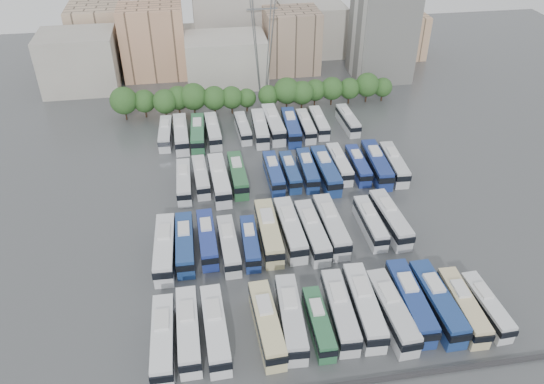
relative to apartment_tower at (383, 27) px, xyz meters
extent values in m
plane|color=#424447|center=(-34.00, -58.00, -13.00)|extent=(220.00, 220.00, 0.00)
cube|color=#2D2D30|center=(-34.00, -91.00, -12.75)|extent=(56.00, 0.50, 0.50)
cylinder|color=black|center=(-64.34, -15.98, -11.73)|extent=(0.36, 0.36, 2.55)
sphere|color=#234C1E|center=(-64.34, -15.98, -8.27)|extent=(6.11, 6.11, 6.11)
cylinder|color=black|center=(-59.99, -15.25, -11.93)|extent=(0.36, 0.36, 2.14)
sphere|color=#234C1E|center=(-59.99, -15.25, -9.03)|extent=(5.13, 5.13, 5.13)
cylinder|color=black|center=(-55.37, -16.75, -11.86)|extent=(0.36, 0.36, 2.27)
sphere|color=#234C1E|center=(-55.37, -16.75, -8.78)|extent=(5.45, 5.45, 5.45)
cylinder|color=black|center=(-52.45, -15.17, -11.87)|extent=(0.36, 0.36, 2.25)
sphere|color=#234C1E|center=(-52.45, -15.17, -8.82)|extent=(5.41, 5.41, 5.41)
cylinder|color=black|center=(-48.98, -16.18, -11.74)|extent=(0.36, 0.36, 2.53)
sphere|color=#234C1E|center=(-48.98, -16.18, -8.30)|extent=(6.07, 6.07, 6.07)
cylinder|color=black|center=(-44.36, -16.68, -11.86)|extent=(0.36, 0.36, 2.27)
sphere|color=#234C1E|center=(-44.36, -16.68, -8.78)|extent=(5.46, 5.46, 5.46)
cylinder|color=black|center=(-40.42, -16.40, -11.93)|extent=(0.36, 0.36, 2.14)
sphere|color=#234C1E|center=(-40.42, -16.40, -9.03)|extent=(5.13, 5.13, 5.13)
cylinder|color=black|center=(-36.91, -15.81, -12.10)|extent=(0.36, 0.36, 1.80)
sphere|color=#234C1E|center=(-36.91, -15.81, -9.65)|extent=(4.33, 4.33, 4.33)
cylinder|color=black|center=(-31.88, -16.10, -12.00)|extent=(0.36, 0.36, 1.99)
sphere|color=#234C1E|center=(-31.88, -16.10, -9.30)|extent=(4.78, 4.78, 4.78)
cylinder|color=black|center=(-27.64, -16.26, -11.74)|extent=(0.36, 0.36, 2.52)
sphere|color=#234C1E|center=(-27.64, -16.26, -8.31)|extent=(6.06, 6.06, 6.06)
cylinder|color=black|center=(-24.17, -16.83, -11.87)|extent=(0.36, 0.36, 2.26)
sphere|color=#234C1E|center=(-24.17, -16.83, -8.80)|extent=(5.43, 5.43, 5.43)
cylinder|color=black|center=(-20.69, -15.18, -11.95)|extent=(0.36, 0.36, 2.09)
sphere|color=#234C1E|center=(-20.69, -15.18, -9.11)|extent=(5.02, 5.02, 5.02)
cylinder|color=black|center=(-16.73, -15.48, -11.89)|extent=(0.36, 0.36, 2.23)
sphere|color=#234C1E|center=(-16.73, -15.48, -8.86)|extent=(5.35, 5.35, 5.35)
cylinder|color=black|center=(-12.43, -15.41, -11.97)|extent=(0.36, 0.36, 2.06)
sphere|color=#234C1E|center=(-12.43, -15.41, -9.17)|extent=(4.94, 4.94, 4.94)
cylinder|color=black|center=(-8.04, -15.16, -11.82)|extent=(0.36, 0.36, 2.35)
sphere|color=#234C1E|center=(-8.04, -15.16, -8.63)|extent=(5.65, 5.65, 5.65)
cylinder|color=black|center=(-4.15, -15.25, -12.06)|extent=(0.36, 0.36, 1.89)
sphere|color=#234C1E|center=(-4.15, -15.25, -9.49)|extent=(4.54, 4.54, 4.54)
cube|color=#9E998E|center=(-76.00, 4.00, -6.00)|extent=(18.00, 14.00, 14.00)
cube|color=tan|center=(-58.00, 10.00, -4.00)|extent=(16.00, 12.00, 18.00)
cube|color=#ADA89E|center=(-40.00, 2.00, -7.00)|extent=(20.00, 14.00, 12.00)
cube|color=gray|center=(-22.00, 8.00, -5.00)|extent=(14.00, 12.00, 16.00)
cube|color=gray|center=(-36.00, 22.00, -3.00)|extent=(22.00, 16.00, 20.00)
cube|color=tan|center=(-72.00, 20.00, -5.00)|extent=(16.00, 14.00, 16.00)
cube|color=#A39E93|center=(-14.00, 20.00, -6.00)|extent=(18.00, 14.00, 14.00)
cube|color=tan|center=(10.00, 14.00, -7.00)|extent=(14.00, 12.00, 12.00)
cube|color=gray|center=(-48.00, 16.00, -8.00)|extent=(12.00, 10.00, 10.00)
cube|color=silver|center=(0.00, 0.00, 0.00)|extent=(14.00, 14.00, 26.00)
cylinder|color=slate|center=(-34.00, -10.00, 4.00)|extent=(2.90, 2.91, 33.83)
cylinder|color=slate|center=(-34.00, -6.00, 4.00)|extent=(2.90, 2.91, 33.83)
cylinder|color=slate|center=(-30.00, -10.00, 4.00)|extent=(2.90, 2.91, 33.83)
cylinder|color=slate|center=(-30.00, -6.00, 4.00)|extent=(2.90, 2.91, 33.83)
cube|color=slate|center=(-32.00, -8.00, 8.08)|extent=(7.00, 0.30, 0.30)
cube|color=white|center=(-55.37, -82.24, -11.24)|extent=(2.77, 12.43, 3.51)
cube|color=black|center=(-55.37, -82.39, -10.57)|extent=(2.89, 12.62, 1.03)
cube|color=silver|center=(-55.35, -80.69, -9.26)|extent=(1.79, 3.33, 0.45)
cube|color=white|center=(-52.22, -81.24, -11.24)|extent=(2.80, 12.43, 3.51)
cube|color=black|center=(-52.21, -81.40, -10.57)|extent=(2.93, 12.62, 1.03)
cube|color=silver|center=(-52.24, -79.69, -9.26)|extent=(1.80, 3.33, 0.45)
cube|color=white|center=(-48.81, -81.59, -11.22)|extent=(3.12, 12.66, 3.56)
cube|color=black|center=(-48.80, -81.74, -10.54)|extent=(3.26, 12.86, 1.05)
cube|color=silver|center=(-48.87, -80.02, -9.21)|extent=(1.90, 3.42, 0.46)
cube|color=beige|center=(-42.21, -81.80, -11.22)|extent=(3.21, 12.65, 3.56)
cube|color=black|center=(-42.21, -81.96, -10.54)|extent=(3.34, 12.84, 1.05)
cube|color=silver|center=(-42.28, -80.23, -9.21)|extent=(1.92, 3.42, 0.46)
cube|color=silver|center=(-38.97, -81.30, -11.19)|extent=(3.37, 12.87, 3.61)
cube|color=black|center=(-38.98, -81.45, -10.50)|extent=(3.50, 13.07, 1.06)
cube|color=silver|center=(-38.89, -79.70, -9.15)|extent=(1.98, 3.49, 0.47)
cube|color=#2D6941|center=(-35.52, -82.48, -11.50)|extent=(2.28, 10.58, 3.00)
cube|color=black|center=(-35.52, -82.62, -10.93)|extent=(2.39, 10.74, 0.88)
cube|color=silver|center=(-35.51, -81.16, -9.81)|extent=(1.51, 2.83, 0.39)
cube|color=silver|center=(-32.35, -81.12, -11.23)|extent=(3.14, 12.60, 3.54)
cube|color=black|center=(-32.36, -81.27, -10.55)|extent=(3.27, 12.79, 1.04)
cube|color=silver|center=(-32.29, -79.56, -9.23)|extent=(1.90, 3.40, 0.46)
cube|color=silver|center=(-28.99, -80.86, -11.14)|extent=(3.29, 13.21, 3.72)
cube|color=black|center=(-28.99, -81.02, -10.43)|extent=(3.43, 13.42, 1.09)
cube|color=silver|center=(-28.92, -79.22, -9.04)|extent=(1.99, 3.57, 0.48)
cube|color=silver|center=(-25.62, -82.30, -11.19)|extent=(3.28, 12.88, 3.62)
cube|color=black|center=(-25.61, -82.46, -10.50)|extent=(3.41, 13.08, 1.06)
cube|color=silver|center=(-25.69, -80.70, -9.15)|extent=(1.96, 3.48, 0.47)
cube|color=navy|center=(-22.59, -81.07, -11.13)|extent=(3.08, 13.23, 3.73)
cube|color=black|center=(-22.59, -81.24, -10.42)|extent=(3.21, 13.43, 1.10)
cube|color=silver|center=(-22.55, -79.43, -9.03)|extent=(1.94, 3.55, 0.48)
cube|color=navy|center=(-19.08, -81.76, -11.13)|extent=(3.13, 13.27, 3.74)
cube|color=black|center=(-19.08, -81.93, -10.41)|extent=(3.26, 13.47, 1.10)
cube|color=silver|center=(-19.12, -80.11, -9.02)|extent=(1.96, 3.57, 0.48)
cube|color=beige|center=(-15.86, -82.81, -11.31)|extent=(2.80, 11.96, 3.37)
cube|color=black|center=(-15.87, -82.96, -10.67)|extent=(2.92, 12.14, 0.99)
cube|color=silver|center=(-15.83, -81.32, -9.41)|extent=(1.76, 3.21, 0.44)
cube|color=silver|center=(-12.61, -83.13, -11.50)|extent=(2.66, 10.69, 3.01)
cube|color=black|center=(-12.60, -83.26, -10.92)|extent=(2.77, 10.85, 0.88)
cube|color=silver|center=(-12.66, -81.81, -9.80)|extent=(1.61, 2.89, 0.39)
cube|color=silver|center=(-55.27, -64.80, -11.15)|extent=(3.18, 13.16, 3.71)
cube|color=black|center=(-55.28, -64.96, -10.44)|extent=(3.32, 13.36, 1.09)
cube|color=silver|center=(-55.22, -63.17, -9.05)|extent=(1.96, 3.54, 0.48)
cube|color=navy|center=(-52.26, -64.04, -11.27)|extent=(2.65, 12.21, 3.46)
cube|color=black|center=(-52.26, -64.20, -10.61)|extent=(2.77, 12.39, 1.02)
cube|color=silver|center=(-52.26, -62.52, -9.32)|extent=(1.74, 3.26, 0.45)
cube|color=navy|center=(-48.80, -63.26, -11.35)|extent=(2.75, 11.72, 3.31)
cube|color=black|center=(-48.79, -63.40, -10.72)|extent=(2.87, 11.90, 0.97)
cube|color=silver|center=(-48.83, -61.80, -9.48)|extent=(1.72, 3.15, 0.43)
cube|color=silver|center=(-45.62, -65.30, -11.37)|extent=(2.79, 11.58, 3.26)
cube|color=black|center=(-45.62, -65.44, -10.75)|extent=(2.91, 11.76, 0.96)
cube|color=silver|center=(-45.66, -63.86, -9.53)|extent=(1.72, 3.12, 0.42)
cube|color=navy|center=(-42.29, -65.08, -11.50)|extent=(2.49, 10.62, 3.00)
cube|color=black|center=(-42.29, -65.21, -10.93)|extent=(2.60, 10.78, 0.88)
cube|color=silver|center=(-42.26, -63.76, -9.81)|extent=(1.56, 2.85, 0.39)
cube|color=beige|center=(-39.14, -63.43, -11.12)|extent=(2.86, 13.27, 3.76)
cube|color=black|center=(-39.14, -63.59, -10.40)|extent=(2.99, 13.46, 1.10)
cube|color=silver|center=(-39.13, -61.77, -9.00)|extent=(1.89, 3.54, 0.49)
cube|color=silver|center=(-35.66, -63.17, -11.15)|extent=(3.21, 13.12, 3.69)
cube|color=black|center=(-35.66, -63.33, -10.45)|extent=(3.34, 13.32, 1.09)
cube|color=silver|center=(-35.72, -61.54, -9.07)|extent=(1.96, 3.54, 0.48)
cube|color=silver|center=(-32.34, -64.33, -11.18)|extent=(3.26, 12.95, 3.64)
cube|color=black|center=(-32.34, -64.49, -10.48)|extent=(3.39, 13.15, 1.07)
cube|color=silver|center=(-32.41, -62.73, -9.12)|extent=(1.96, 3.50, 0.47)
cube|color=silver|center=(-29.03, -63.35, -11.15)|extent=(3.11, 13.12, 3.70)
cube|color=black|center=(-29.03, -63.51, -10.44)|extent=(3.25, 13.32, 1.09)
cube|color=silver|center=(-29.07, -61.71, -9.06)|extent=(1.94, 3.53, 0.48)
cube|color=silver|center=(-22.43, -63.25, -11.40)|extent=(2.51, 11.32, 3.20)
cube|color=black|center=(-22.43, -63.39, -10.79)|extent=(2.63, 11.49, 0.94)
cube|color=silver|center=(-22.44, -61.84, -9.59)|extent=(1.63, 3.03, 0.41)
cube|color=silver|center=(-19.02, -63.04, -11.21)|extent=(3.33, 12.72, 3.57)
cube|color=black|center=(-19.01, -63.19, -10.53)|extent=(3.47, 12.92, 1.05)
cube|color=silver|center=(-19.10, -61.46, -9.20)|extent=(1.96, 3.45, 0.46)
cube|color=silver|center=(-52.03, -46.36, -11.38)|extent=(2.53, 11.43, 3.23)
cube|color=black|center=(-52.03, -46.50, -10.77)|extent=(2.64, 11.60, 0.95)
cube|color=silver|center=(-52.01, -44.93, -9.56)|extent=(1.64, 3.06, 0.42)
cube|color=silver|center=(-48.91, -45.05, -11.44)|extent=(2.85, 11.10, 3.12)
cube|color=black|center=(-48.90, -45.19, -10.84)|extent=(2.96, 11.27, 0.92)
cube|color=silver|center=(-48.97, -43.68, -9.68)|extent=(1.69, 3.00, 0.40)
cube|color=silver|center=(-45.65, -47.07, -11.13)|extent=(3.33, 13.28, 3.73)
cube|color=black|center=(-45.64, -47.23, -10.42)|extent=(3.47, 13.49, 1.10)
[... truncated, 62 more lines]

